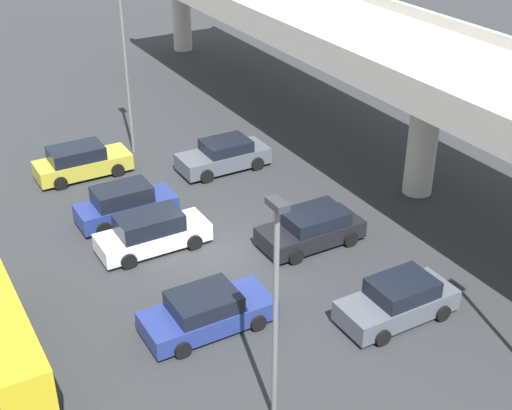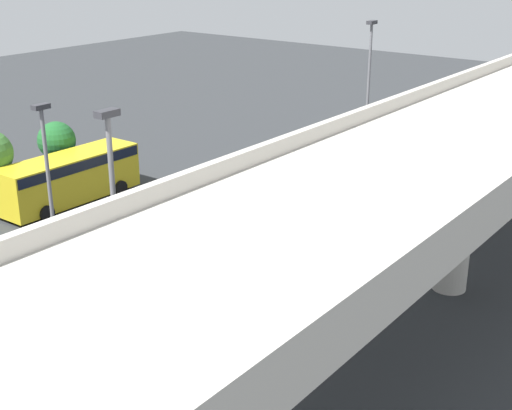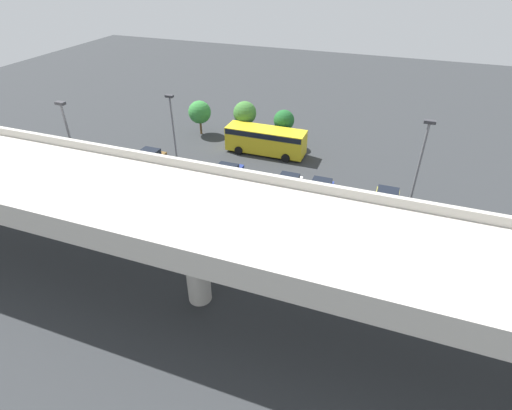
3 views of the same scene
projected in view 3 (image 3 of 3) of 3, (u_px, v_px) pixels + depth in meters
name	position (u px, v px, depth m)	size (l,w,h in m)	color
ground_plane	(260.00, 206.00, 32.96)	(116.06, 116.06, 0.00)	#2D3033
highway_overpass	(192.00, 217.00, 21.11)	(55.56, 7.70, 7.29)	#BCB7AD
parked_car_0	(386.00, 204.00, 31.82)	(2.09, 4.70, 1.62)	gold
parked_car_1	(335.00, 246.00, 27.47)	(2.20, 4.66, 1.55)	#515660
parked_car_2	(319.00, 194.00, 33.09)	(1.98, 4.42, 1.70)	navy
parked_car_3	(286.00, 189.00, 33.81)	(2.03, 4.69, 1.66)	silver
parked_car_4	(226.00, 221.00, 29.96)	(2.26, 4.42, 1.51)	black
parked_car_5	(225.00, 176.00, 35.81)	(2.23, 4.72, 1.48)	navy
parked_car_6	(160.00, 205.00, 31.72)	(2.11, 4.43, 1.57)	#515660
parked_car_7	(147.00, 161.00, 38.18)	(2.14, 4.39, 1.65)	brown
shuttle_bus	(266.00, 139.00, 40.48)	(8.09, 2.63, 2.66)	gold
lamp_post_near_aisle	(74.00, 152.00, 29.55)	(0.70, 0.35, 9.06)	slate
lamp_post_mid_lot	(173.00, 129.00, 35.29)	(0.70, 0.35, 7.51)	slate
lamp_post_by_overpass	(416.00, 176.00, 26.34)	(0.70, 0.35, 9.20)	slate
tree_front_left	(284.00, 120.00, 41.30)	(2.15, 2.15, 3.95)	brown
tree_front_centre	(245.00, 113.00, 42.34)	(2.46, 2.46, 4.37)	brown
tree_front_right	(200.00, 112.00, 44.18)	(2.50, 2.50, 3.81)	brown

